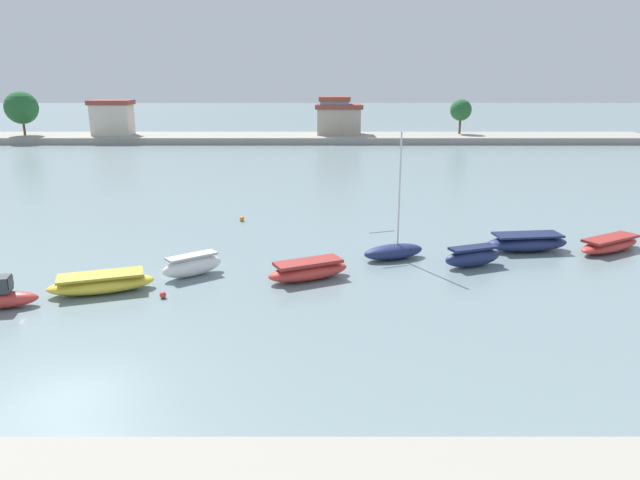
{
  "coord_description": "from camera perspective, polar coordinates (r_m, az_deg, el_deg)",
  "views": [
    {
      "loc": [
        8.28,
        -17.32,
        10.34
      ],
      "look_at": [
        8.21,
        15.57,
        0.97
      ],
      "focal_mm": 32.9,
      "sensor_mm": 36.0,
      "label": 1
    }
  ],
  "objects": [
    {
      "name": "ground_plane",
      "position": [
        21.8,
        -22.91,
        -13.78
      ],
      "size": [
        400.0,
        400.0,
        0.0
      ],
      "primitive_type": "plane",
      "color": "slate"
    },
    {
      "name": "moored_boat_1",
      "position": [
        30.63,
        -20.37,
        -3.97
      ],
      "size": [
        5.27,
        3.21,
        0.93
      ],
      "rotation": [
        0.0,
        0.0,
        0.32
      ],
      "color": "yellow",
      "rests_on": "ground"
    },
    {
      "name": "moored_boat_2",
      "position": [
        31.67,
        -12.19,
        -2.45
      ],
      "size": [
        3.25,
        2.8,
        1.16
      ],
      "rotation": [
        0.0,
        0.0,
        0.65
      ],
      "color": "white",
      "rests_on": "ground"
    },
    {
      "name": "moored_boat_3",
      "position": [
        30.46,
        -1.02,
        -2.98
      ],
      "size": [
        4.62,
        3.22,
        1.01
      ],
      "rotation": [
        0.0,
        0.0,
        0.44
      ],
      "color": "#C63833",
      "rests_on": "ground"
    },
    {
      "name": "moored_boat_4",
      "position": [
        34.03,
        7.29,
        -1.05
      ],
      "size": [
        3.89,
        2.5,
        7.27
      ],
      "rotation": [
        0.0,
        0.0,
        0.36
      ],
      "color": "navy",
      "rests_on": "ground"
    },
    {
      "name": "moored_boat_5",
      "position": [
        33.55,
        14.75,
        -1.6
      ],
      "size": [
        3.6,
        2.19,
        1.14
      ],
      "rotation": [
        0.0,
        0.0,
        0.36
      ],
      "color": "navy",
      "rests_on": "ground"
    },
    {
      "name": "moored_boat_6",
      "position": [
        37.47,
        19.61,
        -0.25
      ],
      "size": [
        5.18,
        2.37,
        1.05
      ],
      "rotation": [
        0.0,
        0.0,
        0.12
      ],
      "color": "navy",
      "rests_on": "ground"
    },
    {
      "name": "moored_boat_7",
      "position": [
        39.31,
        26.47,
        -0.41
      ],
      "size": [
        5.0,
        3.77,
        0.89
      ],
      "rotation": [
        0.0,
        0.0,
        0.53
      ],
      "color": "#C63833",
      "rests_on": "ground"
    },
    {
      "name": "mooring_buoy_0",
      "position": [
        42.91,
        -7.48,
        2.06
      ],
      "size": [
        0.35,
        0.35,
        0.35
      ],
      "primitive_type": "sphere",
      "color": "orange",
      "rests_on": "ground"
    },
    {
      "name": "mooring_buoy_1",
      "position": [
        29.04,
        -14.91,
        -5.17
      ],
      "size": [
        0.32,
        0.32,
        0.32
      ],
      "primitive_type": "sphere",
      "color": "red",
      "rests_on": "ground"
    },
    {
      "name": "distant_shoreline",
      "position": [
        94.24,
        -6.25,
        10.49
      ],
      "size": [
        119.58,
        10.08,
        7.73
      ],
      "color": "gray",
      "rests_on": "ground"
    }
  ]
}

